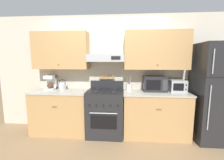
{
  "coord_description": "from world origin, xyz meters",
  "views": [
    {
      "loc": [
        0.37,
        -2.73,
        1.59
      ],
      "look_at": [
        0.14,
        0.26,
        1.18
      ],
      "focal_mm": 24.0,
      "sensor_mm": 36.0,
      "label": 1
    }
  ],
  "objects_px": {
    "tea_kettle": "(62,85)",
    "utensil_crock": "(129,87)",
    "stove_range": "(106,112)",
    "refrigerator": "(214,93)",
    "microwave": "(155,84)",
    "toaster_oven": "(177,86)",
    "coffee_maker": "(51,82)"
  },
  "relations": [
    {
      "from": "refrigerator",
      "to": "tea_kettle",
      "type": "relative_size",
      "value": 8.16
    },
    {
      "from": "refrigerator",
      "to": "coffee_maker",
      "type": "relative_size",
      "value": 6.03
    },
    {
      "from": "tea_kettle",
      "to": "coffee_maker",
      "type": "bearing_deg",
      "value": 173.59
    },
    {
      "from": "stove_range",
      "to": "tea_kettle",
      "type": "relative_size",
      "value": 4.78
    },
    {
      "from": "tea_kettle",
      "to": "utensil_crock",
      "type": "distance_m",
      "value": 1.46
    },
    {
      "from": "toaster_oven",
      "to": "coffee_maker",
      "type": "bearing_deg",
      "value": 179.33
    },
    {
      "from": "refrigerator",
      "to": "utensil_crock",
      "type": "height_order",
      "value": "refrigerator"
    },
    {
      "from": "tea_kettle",
      "to": "microwave",
      "type": "relative_size",
      "value": 0.49
    },
    {
      "from": "utensil_crock",
      "to": "toaster_oven",
      "type": "height_order",
      "value": "utensil_crock"
    },
    {
      "from": "microwave",
      "to": "utensil_crock",
      "type": "xyz_separation_m",
      "value": [
        -0.54,
        -0.02,
        -0.08
      ]
    },
    {
      "from": "stove_range",
      "to": "coffee_maker",
      "type": "bearing_deg",
      "value": 172.59
    },
    {
      "from": "microwave",
      "to": "stove_range",
      "type": "bearing_deg",
      "value": -171.74
    },
    {
      "from": "coffee_maker",
      "to": "toaster_oven",
      "type": "distance_m",
      "value": 2.74
    },
    {
      "from": "refrigerator",
      "to": "utensil_crock",
      "type": "bearing_deg",
      "value": 174.09
    },
    {
      "from": "microwave",
      "to": "toaster_oven",
      "type": "bearing_deg",
      "value": -2.42
    },
    {
      "from": "microwave",
      "to": "toaster_oven",
      "type": "relative_size",
      "value": 1.49
    },
    {
      "from": "microwave",
      "to": "refrigerator",
      "type": "bearing_deg",
      "value": -9.68
    },
    {
      "from": "utensil_crock",
      "to": "microwave",
      "type": "bearing_deg",
      "value": 1.88
    },
    {
      "from": "refrigerator",
      "to": "coffee_maker",
      "type": "height_order",
      "value": "refrigerator"
    },
    {
      "from": "toaster_oven",
      "to": "tea_kettle",
      "type": "bearing_deg",
      "value": 179.96
    },
    {
      "from": "stove_range",
      "to": "utensil_crock",
      "type": "bearing_deg",
      "value": 15.12
    },
    {
      "from": "stove_range",
      "to": "refrigerator",
      "type": "xyz_separation_m",
      "value": [
        2.13,
        -0.04,
        0.47
      ]
    },
    {
      "from": "stove_range",
      "to": "microwave",
      "type": "distance_m",
      "value": 1.2
    },
    {
      "from": "tea_kettle",
      "to": "microwave",
      "type": "bearing_deg",
      "value": 0.51
    },
    {
      "from": "refrigerator",
      "to": "microwave",
      "type": "xyz_separation_m",
      "value": [
        -1.1,
        0.19,
        0.13
      ]
    },
    {
      "from": "stove_range",
      "to": "utensil_crock",
      "type": "height_order",
      "value": "utensil_crock"
    },
    {
      "from": "microwave",
      "to": "utensil_crock",
      "type": "height_order",
      "value": "microwave"
    },
    {
      "from": "stove_range",
      "to": "coffee_maker",
      "type": "xyz_separation_m",
      "value": [
        -1.25,
        0.16,
        0.6
      ]
    },
    {
      "from": "refrigerator",
      "to": "toaster_oven",
      "type": "relative_size",
      "value": 6.01
    },
    {
      "from": "coffee_maker",
      "to": "stove_range",
      "type": "bearing_deg",
      "value": -7.41
    },
    {
      "from": "toaster_oven",
      "to": "stove_range",
      "type": "bearing_deg",
      "value": -175.02
    },
    {
      "from": "tea_kettle",
      "to": "toaster_oven",
      "type": "distance_m",
      "value": 2.46
    }
  ]
}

